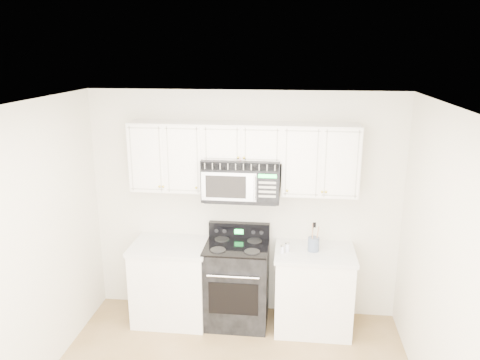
# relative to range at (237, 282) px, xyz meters

# --- Properties ---
(room) EXTENTS (3.51, 3.51, 2.61)m
(room) POSITION_rel_range_xyz_m (0.05, -1.46, 0.82)
(room) COLOR #967B54
(room) RESTS_ON ground
(base_cabinet_left) EXTENTS (0.86, 0.65, 0.92)m
(base_cabinet_left) POSITION_rel_range_xyz_m (-0.75, -0.02, -0.06)
(base_cabinet_left) COLOR white
(base_cabinet_left) RESTS_ON ground
(base_cabinet_right) EXTENTS (0.86, 0.65, 0.92)m
(base_cabinet_right) POSITION_rel_range_xyz_m (0.85, -0.02, -0.06)
(base_cabinet_right) COLOR white
(base_cabinet_right) RESTS_ON ground
(range) EXTENTS (0.70, 0.64, 1.10)m
(range) POSITION_rel_range_xyz_m (0.00, 0.00, 0.00)
(range) COLOR black
(range) RESTS_ON ground
(upper_cabinets) EXTENTS (2.44, 0.37, 0.75)m
(upper_cabinets) POSITION_rel_range_xyz_m (0.05, 0.13, 1.45)
(upper_cabinets) COLOR white
(upper_cabinets) RESTS_ON ground
(microwave) EXTENTS (0.82, 0.46, 0.46)m
(microwave) POSITION_rel_range_xyz_m (0.05, 0.08, 1.19)
(microwave) COLOR black
(microwave) RESTS_ON ground
(utensil_crock) EXTENTS (0.12, 0.12, 0.33)m
(utensil_crock) POSITION_rel_range_xyz_m (0.84, -0.02, 0.52)
(utensil_crock) COLOR slate
(utensil_crock) RESTS_ON base_cabinet_right
(shaker_salt) EXTENTS (0.04, 0.04, 0.09)m
(shaker_salt) POSITION_rel_range_xyz_m (0.50, -0.12, 0.48)
(shaker_salt) COLOR silver
(shaker_salt) RESTS_ON base_cabinet_right
(shaker_pepper) EXTENTS (0.04, 0.04, 0.11)m
(shaker_pepper) POSITION_rel_range_xyz_m (0.56, -0.07, 0.49)
(shaker_pepper) COLOR silver
(shaker_pepper) RESTS_ON base_cabinet_right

